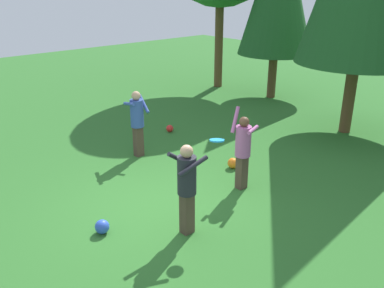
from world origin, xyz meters
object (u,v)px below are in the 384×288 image
person_bystander (137,118)px  ball_blue (102,227)px  ball_red (170,128)px  frisbee (217,140)px  ball_orange (233,163)px  person_thrower (243,147)px  person_catcher (187,182)px

person_bystander → ball_blue: size_ratio=6.59×
person_bystander → ball_red: bearing=128.2°
frisbee → ball_orange: 2.94m
ball_red → ball_orange: 3.10m
person_bystander → frisbee: (3.63, -0.75, 0.65)m
person_bystander → ball_blue: 3.71m
person_thrower → ball_orange: person_thrower is taller
person_catcher → person_bystander: size_ratio=0.99×
ball_blue → frisbee: bearing=58.5°
person_catcher → person_bystander: person_bystander is taller
frisbee → person_bystander: bearing=168.4°
person_thrower → frisbee: 1.70m
ball_blue → ball_orange: size_ratio=1.01×
frisbee → ball_red: bearing=151.0°
ball_orange → ball_blue: bearing=-85.1°
ball_red → frisbee: bearing=-29.0°
person_thrower → person_bystander: (-3.02, -0.67, 0.05)m
ball_red → ball_orange: (3.07, -0.46, 0.02)m
ball_blue → ball_orange: bearing=94.9°
person_thrower → ball_blue: person_thrower is taller
frisbee → ball_orange: size_ratio=1.45×
person_bystander → ball_orange: (2.19, 1.29, -0.91)m
frisbee → ball_red: size_ratio=1.73×
person_bystander → ball_orange: person_bystander is taller
person_catcher → person_thrower: bearing=23.2°
frisbee → ball_blue: size_ratio=1.44×
ball_red → ball_orange: size_ratio=0.83×
person_catcher → ball_blue: size_ratio=6.54×
person_catcher → ball_orange: size_ratio=6.58×
person_catcher → ball_orange: 3.11m
person_thrower → person_catcher: person_thrower is taller
person_catcher → frisbee: 0.91m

